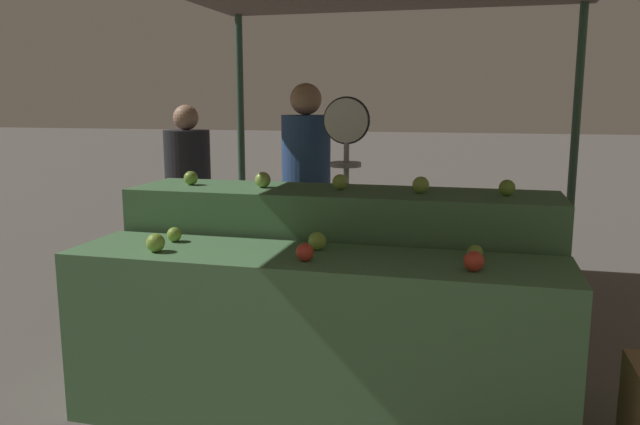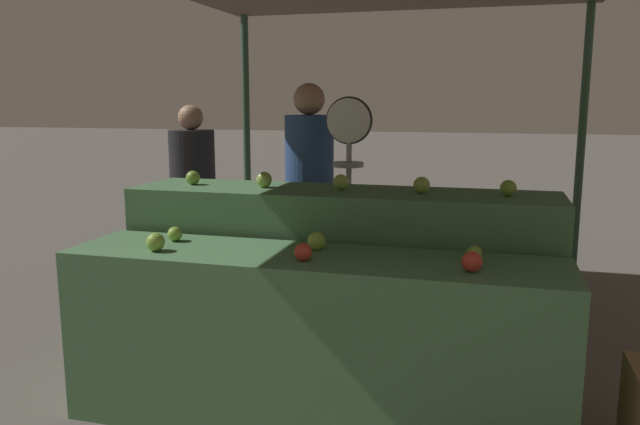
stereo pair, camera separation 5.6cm
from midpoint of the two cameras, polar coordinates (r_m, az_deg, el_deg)
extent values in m
plane|color=#59544F|center=(3.24, -0.33, -18.76)|extent=(60.00, 60.00, 0.00)
cylinder|color=#33513D|center=(6.21, -6.46, 6.58)|extent=(0.07, 0.07, 2.38)
cylinder|color=#33513D|center=(5.82, 23.02, 5.61)|extent=(0.07, 0.07, 2.38)
cube|color=#4C7A4C|center=(3.05, -0.34, -11.72)|extent=(2.37, 0.55, 0.85)
cube|color=#4C7A4C|center=(3.57, 2.29, -6.57)|extent=(2.37, 0.55, 1.08)
sphere|color=#84AD3D|center=(3.09, -14.31, -2.63)|extent=(0.09, 0.09, 0.09)
sphere|color=red|center=(2.81, -0.94, -3.65)|extent=(0.08, 0.08, 0.08)
sphere|color=red|center=(2.71, 14.31, -4.40)|extent=(0.09, 0.09, 0.09)
sphere|color=#84AD3D|center=(3.28, -12.66, -1.93)|extent=(0.08, 0.08, 0.08)
sphere|color=#84AD3D|center=(3.01, 0.19, -2.62)|extent=(0.09, 0.09, 0.09)
sphere|color=#7AA338|center=(2.91, 14.47, -3.61)|extent=(0.07, 0.07, 0.07)
sphere|color=#7AA338|center=(3.74, -11.13, 3.14)|extent=(0.08, 0.08, 0.08)
sphere|color=#8EB247|center=(3.56, -4.68, 3.02)|extent=(0.09, 0.09, 0.09)
sphere|color=#8EB247|center=(3.45, 2.46, 2.79)|extent=(0.09, 0.09, 0.09)
sphere|color=#8EB247|center=(3.36, 9.75, 2.49)|extent=(0.09, 0.09, 0.09)
sphere|color=#7AA338|center=(3.37, 17.29, 2.14)|extent=(0.09, 0.09, 0.09)
cylinder|color=#99999E|center=(4.12, 3.00, -1.48)|extent=(0.04, 0.04, 1.47)
cylinder|color=black|center=(4.03, 3.08, 8.40)|extent=(0.30, 0.01, 0.30)
cylinder|color=silver|center=(4.02, 3.03, 8.40)|extent=(0.28, 0.02, 0.28)
cylinder|color=#99999E|center=(4.03, 3.00, 5.39)|extent=(0.01, 0.01, 0.14)
cylinder|color=#99999E|center=(4.04, 2.99, 4.40)|extent=(0.20, 0.20, 0.03)
cube|color=#2D2D38|center=(4.58, -0.60, -4.70)|extent=(0.30, 0.25, 0.79)
cylinder|color=#2D4C84|center=(4.45, -0.62, 4.49)|extent=(0.46, 0.46, 0.68)
sphere|color=tan|center=(4.43, -0.63, 10.33)|extent=(0.22, 0.22, 0.22)
cube|color=#2D2D38|center=(5.31, -11.03, -3.21)|extent=(0.29, 0.20, 0.71)
cylinder|color=#232328|center=(5.20, -11.28, 3.98)|extent=(0.41, 0.41, 0.62)
sphere|color=tan|center=(5.17, -11.44, 8.52)|extent=(0.20, 0.20, 0.20)
camera|label=1|loc=(0.03, -89.50, 0.09)|focal=35.00mm
camera|label=2|loc=(0.03, 90.50, -0.09)|focal=35.00mm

